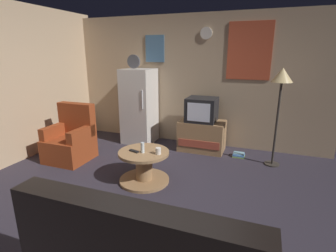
# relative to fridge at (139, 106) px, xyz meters

# --- Properties ---
(ground_plane) EXTENTS (12.00, 12.00, 0.00)m
(ground_plane) POSITION_rel_fridge_xyz_m (1.02, -2.07, -0.75)
(ground_plane) COLOR #2D2833
(wall_with_art) EXTENTS (5.20, 0.12, 2.52)m
(wall_with_art) POSITION_rel_fridge_xyz_m (1.03, 0.38, 0.51)
(wall_with_art) COLOR tan
(wall_with_art) RESTS_ON ground_plane
(fridge) EXTENTS (0.60, 0.62, 1.77)m
(fridge) POSITION_rel_fridge_xyz_m (0.00, 0.00, 0.00)
(fridge) COLOR silver
(fridge) RESTS_ON ground_plane
(tv_stand) EXTENTS (0.84, 0.53, 0.57)m
(tv_stand) POSITION_rel_fridge_xyz_m (1.33, -0.04, -0.47)
(tv_stand) COLOR #9E754C
(tv_stand) RESTS_ON ground_plane
(crt_tv) EXTENTS (0.54, 0.51, 0.44)m
(crt_tv) POSITION_rel_fridge_xyz_m (1.31, -0.04, 0.04)
(crt_tv) COLOR black
(crt_tv) RESTS_ON tv_stand
(standing_lamp) EXTENTS (0.32, 0.32, 1.59)m
(standing_lamp) POSITION_rel_fridge_xyz_m (2.60, -0.30, 0.60)
(standing_lamp) COLOR #332D28
(standing_lamp) RESTS_ON ground_plane
(coffee_table) EXTENTS (0.72, 0.72, 0.46)m
(coffee_table) POSITION_rel_fridge_xyz_m (0.85, -1.57, -0.52)
(coffee_table) COLOR #9E754C
(coffee_table) RESTS_ON ground_plane
(wine_glass) EXTENTS (0.05, 0.05, 0.15)m
(wine_glass) POSITION_rel_fridge_xyz_m (0.86, -1.62, -0.22)
(wine_glass) COLOR silver
(wine_glass) RESTS_ON coffee_table
(mug_ceramic_white) EXTENTS (0.08, 0.08, 0.09)m
(mug_ceramic_white) POSITION_rel_fridge_xyz_m (1.08, -1.59, -0.25)
(mug_ceramic_white) COLOR silver
(mug_ceramic_white) RESTS_ON coffee_table
(remote_control) EXTENTS (0.16, 0.09, 0.02)m
(remote_control) POSITION_rel_fridge_xyz_m (0.73, -1.64, -0.28)
(remote_control) COLOR black
(remote_control) RESTS_ON coffee_table
(armchair) EXTENTS (0.68, 0.68, 0.96)m
(armchair) POSITION_rel_fridge_xyz_m (-0.70, -1.26, -0.42)
(armchair) COLOR maroon
(armchair) RESTS_ON ground_plane
(book_stack) EXTENTS (0.21, 0.18, 0.07)m
(book_stack) POSITION_rel_fridge_xyz_m (2.04, -0.14, -0.72)
(book_stack) COLOR #8CBF51
(book_stack) RESTS_ON ground_plane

